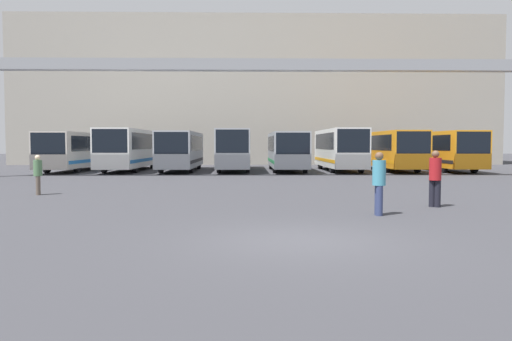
# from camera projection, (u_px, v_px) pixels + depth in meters

# --- Properties ---
(ground_plane) EXTENTS (200.00, 200.00, 0.00)m
(ground_plane) POSITION_uv_depth(u_px,v_px,m) (299.00, 240.00, 10.67)
(ground_plane) COLOR #38383D
(building_backdrop) EXTENTS (50.23, 12.00, 15.16)m
(building_backdrop) POSITION_uv_depth(u_px,v_px,m) (256.00, 95.00, 55.94)
(building_backdrop) COLOR gray
(building_backdrop) RESTS_ON ground
(overhead_gantry) EXTENTS (37.53, 0.80, 7.33)m
(overhead_gantry) POSITION_uv_depth(u_px,v_px,m) (264.00, 76.00, 30.97)
(overhead_gantry) COLOR gray
(overhead_gantry) RESTS_ON ground
(bus_slot_0) EXTENTS (2.53, 11.43, 2.95)m
(bus_slot_0) POSITION_uv_depth(u_px,v_px,m) (77.00, 149.00, 38.96)
(bus_slot_0) COLOR beige
(bus_slot_0) RESTS_ON ground
(bus_slot_1) EXTENTS (2.60, 11.91, 3.20)m
(bus_slot_1) POSITION_uv_depth(u_px,v_px,m) (130.00, 147.00, 39.28)
(bus_slot_1) COLOR silver
(bus_slot_1) RESTS_ON ground
(bus_slot_2) EXTENTS (2.52, 10.51, 3.00)m
(bus_slot_2) POSITION_uv_depth(u_px,v_px,m) (181.00, 149.00, 38.67)
(bus_slot_2) COLOR #999EA5
(bus_slot_2) RESTS_ON ground
(bus_slot_3) EXTENTS (2.45, 11.81, 3.16)m
(bus_slot_3) POSITION_uv_depth(u_px,v_px,m) (234.00, 147.00, 39.39)
(bus_slot_3) COLOR #999EA5
(bus_slot_3) RESTS_ON ground
(bus_slot_4) EXTENTS (2.53, 10.02, 2.96)m
(bus_slot_4) POSITION_uv_depth(u_px,v_px,m) (287.00, 149.00, 38.60)
(bus_slot_4) COLOR #999EA5
(bus_slot_4) RESTS_ON ground
(bus_slot_5) EXTENTS (2.45, 10.25, 3.21)m
(bus_slot_5) POSITION_uv_depth(u_px,v_px,m) (339.00, 147.00, 38.79)
(bus_slot_5) COLOR silver
(bus_slot_5) RESTS_ON ground
(bus_slot_6) EXTENTS (2.57, 10.99, 3.05)m
(bus_slot_6) POSITION_uv_depth(u_px,v_px,m) (390.00, 148.00, 39.24)
(bus_slot_6) COLOR orange
(bus_slot_6) RESTS_ON ground
(bus_slot_7) EXTENTS (2.57, 10.18, 3.04)m
(bus_slot_7) POSITION_uv_depth(u_px,v_px,m) (444.00, 148.00, 38.93)
(bus_slot_7) COLOR orange
(bus_slot_7) RESTS_ON ground
(pedestrian_mid_right) EXTENTS (0.34, 0.34, 1.63)m
(pedestrian_mid_right) POSITION_uv_depth(u_px,v_px,m) (38.00, 174.00, 20.28)
(pedestrian_mid_right) COLOR brown
(pedestrian_mid_right) RESTS_ON ground
(pedestrian_far_center) EXTENTS (0.39, 0.39, 1.86)m
(pedestrian_far_center) POSITION_uv_depth(u_px,v_px,m) (435.00, 177.00, 16.35)
(pedestrian_far_center) COLOR black
(pedestrian_far_center) RESTS_ON ground
(pedestrian_near_right) EXTENTS (0.38, 0.38, 1.84)m
(pedestrian_near_right) POSITION_uv_depth(u_px,v_px,m) (379.00, 182.00, 14.41)
(pedestrian_near_right) COLOR navy
(pedestrian_near_right) RESTS_ON ground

